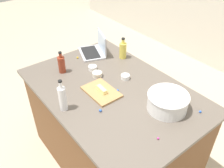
{
  "coord_description": "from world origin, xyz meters",
  "views": [
    {
      "loc": [
        1.26,
        -0.98,
        2.11
      ],
      "look_at": [
        0.0,
        0.0,
        0.95
      ],
      "focal_mm": 38.55,
      "sensor_mm": 36.0,
      "label": 1
    }
  ],
  "objects_px": {
    "cutting_board": "(101,92)",
    "bottle_oil": "(123,50)",
    "laptop": "(95,49)",
    "ramekin_medium": "(125,77)",
    "bottle_vinegar": "(63,98)",
    "mixing_bowl_large": "(168,101)",
    "bottle_soy": "(62,64)",
    "ramekin_small": "(93,68)",
    "ramekin_wide": "(97,74)",
    "butter_stick_left": "(102,89)"
  },
  "relations": [
    {
      "from": "bottle_oil",
      "to": "ramekin_medium",
      "type": "xyz_separation_m",
      "value": [
        0.3,
        -0.22,
        -0.07
      ]
    },
    {
      "from": "bottle_soy",
      "to": "ramekin_wide",
      "type": "xyz_separation_m",
      "value": [
        0.26,
        0.21,
        -0.06
      ]
    },
    {
      "from": "bottle_vinegar",
      "to": "mixing_bowl_large",
      "type": "bearing_deg",
      "value": 52.1
    },
    {
      "from": "cutting_board",
      "to": "laptop",
      "type": "bearing_deg",
      "value": 149.73
    },
    {
      "from": "cutting_board",
      "to": "bottle_oil",
      "type": "bearing_deg",
      "value": 123.15
    },
    {
      "from": "bottle_vinegar",
      "to": "ramekin_small",
      "type": "relative_size",
      "value": 3.37
    },
    {
      "from": "butter_stick_left",
      "to": "ramekin_medium",
      "type": "height_order",
      "value": "butter_stick_left"
    },
    {
      "from": "laptop",
      "to": "cutting_board",
      "type": "relative_size",
      "value": 1.19
    },
    {
      "from": "mixing_bowl_large",
      "to": "cutting_board",
      "type": "height_order",
      "value": "mixing_bowl_large"
    },
    {
      "from": "bottle_vinegar",
      "to": "bottle_soy",
      "type": "bearing_deg",
      "value": 152.69
    },
    {
      "from": "mixing_bowl_large",
      "to": "ramekin_wide",
      "type": "height_order",
      "value": "mixing_bowl_large"
    },
    {
      "from": "ramekin_small",
      "to": "bottle_soy",
      "type": "bearing_deg",
      "value": -120.42
    },
    {
      "from": "ramekin_medium",
      "to": "ramekin_small",
      "type": "bearing_deg",
      "value": -154.41
    },
    {
      "from": "bottle_oil",
      "to": "butter_stick_left",
      "type": "height_order",
      "value": "bottle_oil"
    },
    {
      "from": "bottle_soy",
      "to": "cutting_board",
      "type": "xyz_separation_m",
      "value": [
        0.47,
        0.1,
        -0.07
      ]
    },
    {
      "from": "laptop",
      "to": "bottle_oil",
      "type": "xyz_separation_m",
      "value": [
        0.25,
        0.17,
        0.04
      ]
    },
    {
      "from": "butter_stick_left",
      "to": "ramekin_small",
      "type": "xyz_separation_m",
      "value": [
        -0.34,
        0.14,
        -0.02
      ]
    },
    {
      "from": "bottle_soy",
      "to": "mixing_bowl_large",
      "type": "bearing_deg",
      "value": 21.62
    },
    {
      "from": "ramekin_medium",
      "to": "ramekin_wide",
      "type": "xyz_separation_m",
      "value": [
        -0.18,
        -0.18,
        0.0
      ]
    },
    {
      "from": "cutting_board",
      "to": "butter_stick_left",
      "type": "height_order",
      "value": "butter_stick_left"
    },
    {
      "from": "laptop",
      "to": "bottle_oil",
      "type": "height_order",
      "value": "laptop"
    },
    {
      "from": "ramekin_small",
      "to": "mixing_bowl_large",
      "type": "bearing_deg",
      "value": 9.32
    },
    {
      "from": "ramekin_medium",
      "to": "laptop",
      "type": "bearing_deg",
      "value": 174.47
    },
    {
      "from": "laptop",
      "to": "ramekin_medium",
      "type": "bearing_deg",
      "value": -5.53
    },
    {
      "from": "bottle_soy",
      "to": "bottle_oil",
      "type": "distance_m",
      "value": 0.62
    },
    {
      "from": "butter_stick_left",
      "to": "ramekin_wide",
      "type": "height_order",
      "value": "butter_stick_left"
    },
    {
      "from": "mixing_bowl_large",
      "to": "butter_stick_left",
      "type": "relative_size",
      "value": 2.8
    },
    {
      "from": "bottle_vinegar",
      "to": "bottle_oil",
      "type": "height_order",
      "value": "bottle_vinegar"
    },
    {
      "from": "bottle_soy",
      "to": "laptop",
      "type": "bearing_deg",
      "value": 103.57
    },
    {
      "from": "bottle_vinegar",
      "to": "ramekin_medium",
      "type": "relative_size",
      "value": 3.35
    },
    {
      "from": "bottle_oil",
      "to": "cutting_board",
      "type": "xyz_separation_m",
      "value": [
        0.33,
        -0.51,
        -0.08
      ]
    },
    {
      "from": "bottle_vinegar",
      "to": "laptop",
      "type": "bearing_deg",
      "value": 130.0
    },
    {
      "from": "laptop",
      "to": "ramekin_wide",
      "type": "xyz_separation_m",
      "value": [
        0.36,
        -0.23,
        -0.02
      ]
    },
    {
      "from": "mixing_bowl_large",
      "to": "bottle_soy",
      "type": "distance_m",
      "value": 1.0
    },
    {
      "from": "bottle_soy",
      "to": "ramekin_small",
      "type": "bearing_deg",
      "value": 59.58
    },
    {
      "from": "ramekin_small",
      "to": "bottle_vinegar",
      "type": "bearing_deg",
      "value": -56.21
    },
    {
      "from": "mixing_bowl_large",
      "to": "ramekin_small",
      "type": "height_order",
      "value": "mixing_bowl_large"
    },
    {
      "from": "laptop",
      "to": "butter_stick_left",
      "type": "xyz_separation_m",
      "value": [
        0.58,
        -0.34,
        -0.01
      ]
    },
    {
      "from": "ramekin_wide",
      "to": "butter_stick_left",
      "type": "bearing_deg",
      "value": -26.42
    },
    {
      "from": "cutting_board",
      "to": "ramekin_small",
      "type": "xyz_separation_m",
      "value": [
        -0.33,
        0.14,
        0.01
      ]
    },
    {
      "from": "laptop",
      "to": "cutting_board",
      "type": "bearing_deg",
      "value": -30.27
    },
    {
      "from": "mixing_bowl_large",
      "to": "ramekin_wide",
      "type": "bearing_deg",
      "value": -166.5
    },
    {
      "from": "laptop",
      "to": "ramekin_wide",
      "type": "distance_m",
      "value": 0.43
    },
    {
      "from": "laptop",
      "to": "ramekin_medium",
      "type": "distance_m",
      "value": 0.55
    },
    {
      "from": "laptop",
      "to": "mixing_bowl_large",
      "type": "distance_m",
      "value": 1.04
    },
    {
      "from": "mixing_bowl_large",
      "to": "ramekin_wide",
      "type": "xyz_separation_m",
      "value": [
        -0.67,
        -0.16,
        -0.05
      ]
    },
    {
      "from": "mixing_bowl_large",
      "to": "butter_stick_left",
      "type": "xyz_separation_m",
      "value": [
        -0.45,
        -0.27,
        -0.03
      ]
    },
    {
      "from": "bottle_oil",
      "to": "ramekin_small",
      "type": "relative_size",
      "value": 2.78
    },
    {
      "from": "cutting_board",
      "to": "ramekin_small",
      "type": "bearing_deg",
      "value": 157.02
    },
    {
      "from": "bottle_soy",
      "to": "ramekin_small",
      "type": "xyz_separation_m",
      "value": [
        0.14,
        0.24,
        -0.06
      ]
    }
  ]
}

